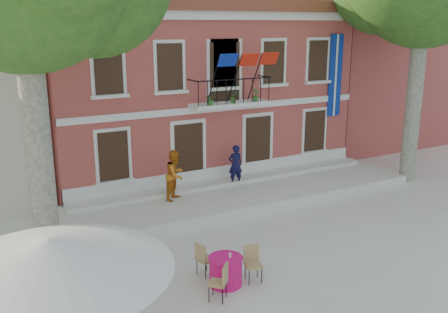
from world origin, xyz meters
TOP-DOWN VIEW (x-y plane):
  - ground at (0.00, 0.00)m, footprint 90.00×90.00m
  - main_building at (2.00, 9.99)m, footprint 13.50×9.59m
  - neighbor_east at (14.00, 11.00)m, footprint 9.40×9.40m
  - terrace at (2.00, 4.40)m, footprint 14.00×3.40m
  - patio_umbrella at (-6.37, -3.19)m, footprint 4.17×4.17m
  - pedestrian_navy at (2.06, 5.20)m, footprint 0.63×0.44m
  - pedestrian_orange at (-0.69, 4.78)m, footprint 1.14×1.10m
  - cafe_table_1 at (-1.86, -1.11)m, footprint 1.80×1.82m

SIDE VIEW (x-z plane):
  - ground at x=0.00m, z-range 0.00..0.00m
  - terrace at x=2.00m, z-range 0.00..0.30m
  - cafe_table_1 at x=-1.86m, z-range -0.05..0.90m
  - pedestrian_navy at x=2.06m, z-range 0.30..1.93m
  - pedestrian_orange at x=-0.69m, z-range 0.30..2.15m
  - patio_umbrella at x=-6.37m, z-range 1.24..4.34m
  - neighbor_east at x=14.00m, z-range 0.02..6.42m
  - main_building at x=2.00m, z-range 0.03..7.53m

